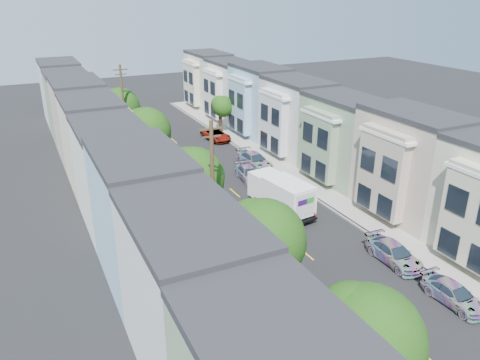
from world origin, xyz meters
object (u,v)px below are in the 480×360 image
object	(u,v)px
parked_left_b	(311,333)
parked_right_a	(454,294)
tree_c	(192,179)
parked_right_d	(216,135)
parked_right_c	(255,160)
parked_right_b	(394,254)
tree_d	(146,132)
tree_a	(365,342)
parked_left_c	(243,258)
fedex_truck	(281,193)
utility_pole_near	(213,193)
motorcycle	(480,311)
utility_pole_far	(124,110)
parked_left_d	(184,194)
tree_far_r	(222,107)
tree_e	(120,108)
lead_sedan	(249,174)
tree_b	(262,242)

from	to	relation	value
parked_left_b	parked_right_a	bearing A→B (deg)	-4.33
tree_c	parked_right_d	size ratio (longest dim) A/B	1.45
tree_c	parked_right_c	size ratio (longest dim) A/B	1.45
parked_right_b	tree_d	bearing A→B (deg)	118.33
tree_a	tree_d	bearing A→B (deg)	90.00
parked_left_c	fedex_truck	bearing A→B (deg)	41.38
tree_c	utility_pole_near	size ratio (longest dim) A/B	0.71
tree_c	motorcycle	xyz separation A→B (m)	(11.58, -16.38, -4.36)
utility_pole_far	parked_right_a	xyz separation A→B (m)	(11.20, -36.83, -4.53)
tree_a	parked_left_d	xyz separation A→B (m)	(1.40, 25.91, -4.35)
tree_far_r	parked_right_b	world-z (taller)	tree_far_r
tree_d	parked_right_b	world-z (taller)	tree_d
utility_pole_far	parked_right_d	size ratio (longest dim) A/B	2.03
tree_c	tree_far_r	distance (m)	27.88
tree_d	parked_left_d	distance (m)	7.80
tree_far_r	motorcycle	size ratio (longest dim) A/B	2.56
parked_left_c	tree_e	bearing A→B (deg)	90.50
tree_c	parked_right_d	world-z (taller)	tree_c
parked_left_c	utility_pole_near	bearing A→B (deg)	126.80
utility_pole_far	parked_left_c	size ratio (longest dim) A/B	1.81
lead_sedan	parked_left_b	distance (m)	23.59
lead_sedan	parked_right_d	distance (m)	13.93
tree_d	parked_left_b	xyz separation A→B (m)	(1.40, -26.78, -4.25)
tree_d	parked_right_b	bearing A→B (deg)	-63.51
parked_left_c	parked_right_a	size ratio (longest dim) A/B	1.34
tree_d	utility_pole_near	bearing A→B (deg)	-89.99
tree_far_r	fedex_truck	distance (m)	24.43
tree_d	motorcycle	bearing A→B (deg)	-68.36
tree_d	utility_pole_far	bearing A→B (deg)	89.99
tree_far_r	motorcycle	world-z (taller)	tree_far_r
fedex_truck	parked_left_b	xyz separation A→B (m)	(-6.74, -14.68, -1.00)
parked_right_b	lead_sedan	bearing A→B (deg)	98.97
utility_pole_far	parked_right_b	xyz separation A→B (m)	(11.20, -31.71, -4.47)
parked_right_d	tree_b	bearing A→B (deg)	-114.71
tree_d	tree_far_r	world-z (taller)	tree_d
parked_right_a	parked_left_c	bearing A→B (deg)	136.27
tree_b	fedex_truck	world-z (taller)	tree_b
parked_right_b	motorcycle	bearing A→B (deg)	-84.95
parked_right_c	parked_right_d	distance (m)	10.65
parked_right_d	parked_left_b	bearing A→B (deg)	-111.15
parked_left_d	tree_d	bearing A→B (deg)	99.64
utility_pole_near	utility_pole_far	world-z (taller)	same
parked_right_c	parked_right_a	bearing A→B (deg)	-95.18
tree_a	utility_pole_far	size ratio (longest dim) A/B	0.73
utility_pole_near	parked_right_c	distance (m)	19.57
tree_a	motorcycle	world-z (taller)	tree_a
fedex_truck	parked_left_d	bearing A→B (deg)	131.88
tree_e	utility_pole_far	bearing A→B (deg)	-89.96
tree_c	utility_pole_far	distance (m)	22.03
parked_right_b	parked_right_d	size ratio (longest dim) A/B	0.92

